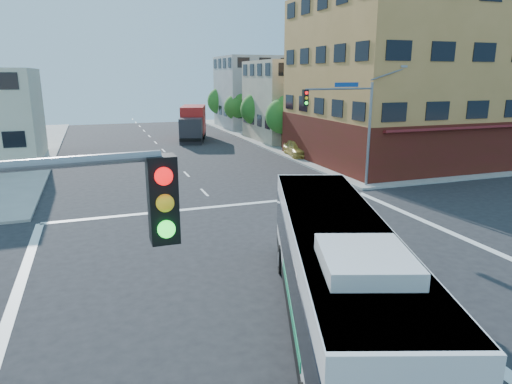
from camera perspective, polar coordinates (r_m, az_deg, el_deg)
name	(u,v)px	position (r m, az deg, el deg)	size (l,w,h in m)	color
ground	(281,270)	(18.21, 3.11, -9.75)	(120.00, 120.00, 0.00)	black
sidewalk_ne	(422,132)	(65.61, 19.99, 7.12)	(50.00, 50.00, 0.15)	gray
corner_building_ne	(412,93)	(42.93, 18.91, 11.59)	(18.10, 15.44, 14.00)	#C48746
building_east_near	(304,101)	(54.65, 6.01, 11.27)	(12.06, 10.06, 9.00)	#BCAF90
building_east_far	(262,92)	(67.53, 0.81, 12.36)	(12.06, 10.06, 10.00)	#ABACA6
signal_mast_ne	(349,114)	(30.33, 11.53, 9.47)	(7.91, 1.13, 8.07)	slate
street_tree_a	(284,114)	(47.13, 3.52, 9.71)	(3.60, 3.60, 5.53)	#382214
street_tree_b	(258,107)	(54.55, 0.19, 10.55)	(3.80, 3.80, 5.79)	#382214
street_tree_c	(237,106)	(62.14, -2.34, 10.74)	(3.40, 3.40, 5.29)	#382214
street_tree_d	(222,99)	(69.78, -4.33, 11.46)	(4.00, 4.00, 6.03)	#382214
transit_bus	(336,273)	(13.72, 9.94, -9.90)	(6.74, 12.97, 3.78)	black
box_truck	(193,124)	(54.53, -7.87, 8.44)	(4.78, 8.99, 3.89)	#26252A
parked_car	(298,148)	(42.95, 5.23, 5.46)	(1.89, 4.69, 1.60)	gold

